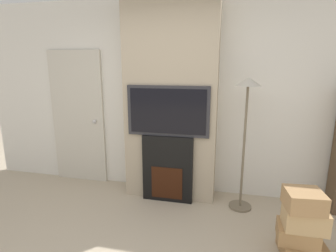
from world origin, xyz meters
The scene contains 7 objects.
wall_back centered at (0.00, 2.03, 1.35)m, with size 6.00×0.06×2.70m.
chimney_breast centered at (0.00, 1.81, 1.35)m, with size 1.22×0.38×2.70m.
fireplace centered at (0.00, 1.62, 0.45)m, with size 0.67×0.15×0.90m.
television centered at (0.00, 1.62, 1.23)m, with size 1.06×0.07×0.65m.
floor_lamp centered at (0.96, 1.62, 1.26)m, with size 0.30×0.30×1.66m.
box_stack centered at (1.48, 0.83, 0.32)m, with size 0.46×0.38×0.68m.
entry_door centered at (-1.51, 1.97, 1.01)m, with size 0.85×0.09×2.02m.
Camera 1 is at (0.72, -1.59, 1.79)m, focal length 28.00 mm.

